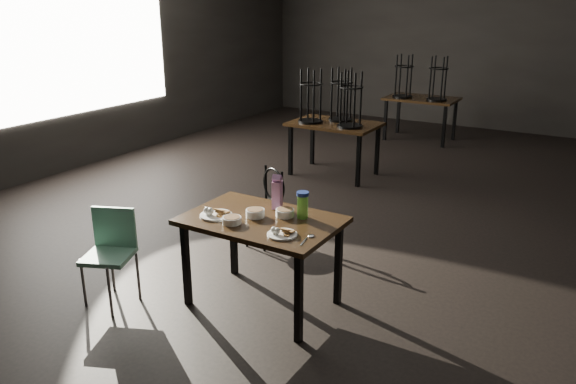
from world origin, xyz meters
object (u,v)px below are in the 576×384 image
Objects in this scene: main_table at (262,228)px; water_bottle at (303,205)px; school_chair at (111,247)px; bentwood_chair at (266,200)px; juice_carton at (277,193)px.

water_bottle is (0.26, 0.18, 0.19)m from main_table.
main_table is at bearing 4.02° from school_chair.
bentwood_chair reaches higher than main_table.
bentwood_chair is at bearing 128.71° from juice_carton.
school_chair is at bearing -142.96° from juice_carton.
bentwood_chair is (-0.89, 0.84, -0.39)m from water_bottle.
water_bottle is at bearing -14.20° from juice_carton.
juice_carton is 1.36× the size of water_bottle.
school_chair is at bearing -151.22° from water_bottle.
bentwood_chair is at bearing 121.65° from main_table.
water_bottle is 1.60m from school_chair.
main_table is 5.67× the size of water_bottle.
main_table is 1.25m from school_chair.
main_table is at bearing -87.16° from juice_carton.
juice_carton reaches higher than school_chair.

